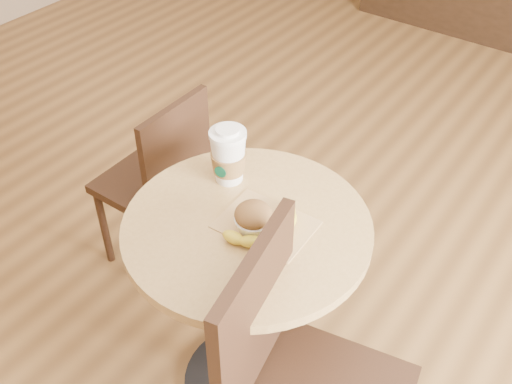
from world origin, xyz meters
TOP-DOWN VIEW (x-y plane):
  - cafe_table at (0.07, -0.02)m, footprint 0.66×0.66m
  - chair_left at (-0.54, 0.25)m, footprint 0.35×0.35m
  - kraft_bag at (0.11, 0.01)m, footprint 0.25×0.19m
  - coffee_cup at (-0.08, 0.10)m, footprint 0.10×0.11m
  - muffin at (0.10, -0.03)m, footprint 0.10×0.10m
  - banana at (0.13, -0.01)m, footprint 0.22×0.28m

SIDE VIEW (x-z plane):
  - chair_left at x=-0.54m, z-range 0.04..0.82m
  - cafe_table at x=0.07m, z-range 0.14..0.89m
  - kraft_bag at x=0.11m, z-range 0.75..0.75m
  - banana at x=0.13m, z-range 0.75..0.79m
  - muffin at x=0.10m, z-range 0.75..0.84m
  - coffee_cup at x=-0.08m, z-range 0.74..0.91m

